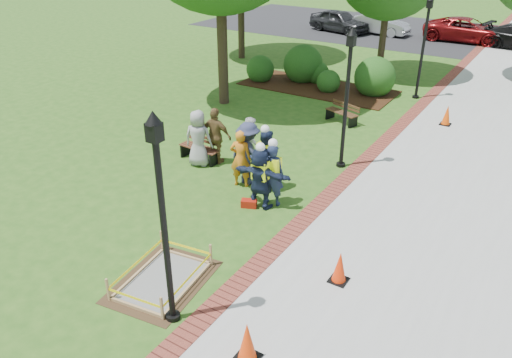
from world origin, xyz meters
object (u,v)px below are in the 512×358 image
Objects in this scene: hivis_worker_a at (260,176)px; lamp_near at (162,209)px; bench_near at (200,153)px; cone_front at (247,342)px; hivis_worker_c at (265,158)px; hivis_worker_b at (272,172)px; wet_concrete_pad at (162,273)px.

lamp_near is at bearing -79.67° from hivis_worker_a.
lamp_near is (4.01, -5.99, 2.24)m from bench_near.
hivis_worker_c is (-3.03, 5.54, 0.56)m from cone_front.
hivis_worker_b is at bearing 116.17° from cone_front.
hivis_worker_a is at bearing -65.28° from hivis_worker_c.
wet_concrete_pad is 2.81m from cone_front.
cone_front is 6.34m from hivis_worker_c.
hivis_worker_b is 0.98× the size of hivis_worker_c.
cone_front reaches higher than wet_concrete_pad.
hivis_worker_a is 1.02m from hivis_worker_c.
lamp_near is 4.86m from hivis_worker_a.
hivis_worker_a is (3.18, -1.47, 0.68)m from bench_near.
bench_near is (-3.10, 5.27, 0.01)m from wet_concrete_pad.
bench_near is 0.34× the size of lamp_near.
hivis_worker_a reaches higher than wet_concrete_pad.
wet_concrete_pad is at bearing 141.53° from lamp_near.
bench_near is at bearing 161.03° from hivis_worker_b.
hivis_worker_a is (0.08, 3.81, 0.69)m from wet_concrete_pad.
cone_front is at bearing -63.83° from hivis_worker_b.
wet_concrete_pad is 1.74× the size of bench_near.
bench_near is at bearing 168.89° from hivis_worker_c.
hivis_worker_b reaches higher than bench_near.
bench_near is 0.77× the size of hivis_worker_a.
hivis_worker_b is (0.19, 0.31, 0.02)m from hivis_worker_a.
wet_concrete_pad is at bearing 163.32° from cone_front.
hivis_worker_b is at bearing 97.49° from lamp_near.
bench_near is at bearing 155.28° from hivis_worker_a.
hivis_worker_b is (3.37, -1.16, 0.70)m from bench_near.
hivis_worker_b is (0.27, 4.11, 0.71)m from wet_concrete_pad.
hivis_worker_c is at bearing -11.11° from bench_near.
wet_concrete_pad is 0.59× the size of lamp_near.
wet_concrete_pad is 1.34× the size of hivis_worker_a.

